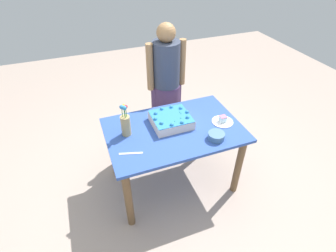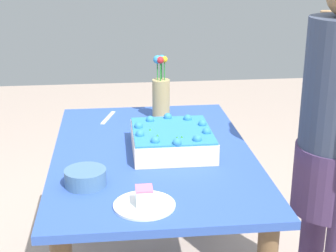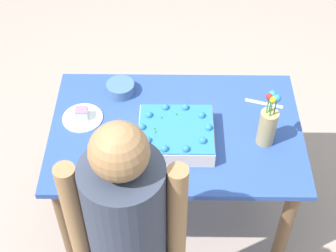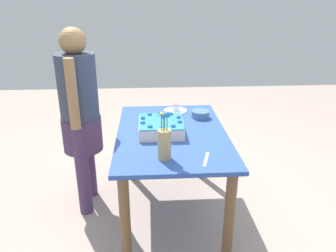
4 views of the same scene
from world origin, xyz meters
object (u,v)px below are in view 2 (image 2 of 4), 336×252
object	(u,v)px
sheet_cake	(172,140)
fruit_bowl	(85,178)
cake_knife	(108,118)
flower_vase	(161,95)
serving_plate_with_slice	(144,202)

from	to	relation	value
sheet_cake	fruit_bowl	size ratio (longest dim) A/B	2.41
cake_knife	fruit_bowl	size ratio (longest dim) A/B	1.33
sheet_cake	cake_knife	world-z (taller)	sheet_cake
sheet_cake	flower_vase	size ratio (longest dim) A/B	1.14
sheet_cake	fruit_bowl	distance (m)	0.45
cake_knife	fruit_bowl	distance (m)	0.76
sheet_cake	serving_plate_with_slice	size ratio (longest dim) A/B	1.76
cake_knife	sheet_cake	bearing A→B (deg)	45.94
cake_knife	flower_vase	bearing A→B (deg)	100.03
sheet_cake	flower_vase	world-z (taller)	flower_vase
serving_plate_with_slice	flower_vase	world-z (taller)	flower_vase
sheet_cake	serving_plate_with_slice	distance (m)	0.50
serving_plate_with_slice	flower_vase	bearing A→B (deg)	-8.98
flower_vase	sheet_cake	bearing A→B (deg)	-179.56
serving_plate_with_slice	cake_knife	xyz separation A→B (m)	(0.94, 0.12, -0.01)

